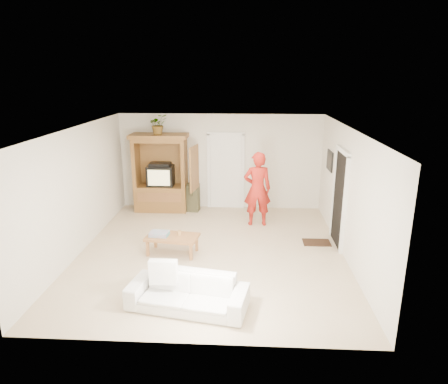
% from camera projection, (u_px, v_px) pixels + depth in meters
% --- Properties ---
extents(floor, '(6.00, 6.00, 0.00)m').
position_uv_depth(floor, '(211.00, 252.00, 8.44)').
color(floor, tan).
rests_on(floor, ground).
extents(ceiling, '(6.00, 6.00, 0.00)m').
position_uv_depth(ceiling, '(210.00, 129.00, 7.70)').
color(ceiling, white).
rests_on(ceiling, floor).
extents(wall_back, '(5.50, 0.00, 5.50)m').
position_uv_depth(wall_back, '(220.00, 162.00, 10.94)').
color(wall_back, silver).
rests_on(wall_back, floor).
extents(wall_front, '(5.50, 0.00, 5.50)m').
position_uv_depth(wall_front, '(191.00, 259.00, 5.20)').
color(wall_front, silver).
rests_on(wall_front, floor).
extents(wall_left, '(0.00, 6.00, 6.00)m').
position_uv_depth(wall_left, '(78.00, 191.00, 8.21)').
color(wall_left, silver).
rests_on(wall_left, floor).
extents(wall_right, '(0.00, 6.00, 6.00)m').
position_uv_depth(wall_right, '(349.00, 195.00, 7.92)').
color(wall_right, silver).
rests_on(wall_right, floor).
extents(armoire, '(1.82, 1.14, 2.10)m').
position_uv_depth(armoire, '(162.00, 178.00, 10.81)').
color(armoire, brown).
rests_on(armoire, floor).
extents(door_back, '(0.85, 0.05, 2.04)m').
position_uv_depth(door_back, '(226.00, 172.00, 10.98)').
color(door_back, white).
rests_on(door_back, floor).
extents(doorway_right, '(0.05, 0.90, 2.04)m').
position_uv_depth(doorway_right, '(340.00, 200.00, 8.58)').
color(doorway_right, black).
rests_on(doorway_right, floor).
extents(framed_picture, '(0.03, 0.60, 0.48)m').
position_uv_depth(framed_picture, '(330.00, 161.00, 9.65)').
color(framed_picture, black).
rests_on(framed_picture, wall_right).
extents(doormat, '(0.60, 0.40, 0.02)m').
position_uv_depth(doormat, '(317.00, 242.00, 8.89)').
color(doormat, '#382316').
rests_on(doormat, floor).
extents(plant, '(0.61, 0.58, 0.52)m').
position_uv_depth(plant, '(158.00, 124.00, 10.37)').
color(plant, '#4C7238').
rests_on(plant, armoire).
extents(man, '(0.71, 0.50, 1.84)m').
position_uv_depth(man, '(257.00, 189.00, 9.72)').
color(man, '#AE2017').
rests_on(man, floor).
extents(sofa, '(2.00, 1.08, 0.55)m').
position_uv_depth(sofa, '(188.00, 292.00, 6.35)').
color(sofa, silver).
rests_on(sofa, floor).
extents(coffee_table, '(1.13, 0.72, 0.39)m').
position_uv_depth(coffee_table, '(172.00, 238.00, 8.28)').
color(coffee_table, '#A36838').
rests_on(coffee_table, floor).
extents(towel, '(0.40, 0.31, 0.08)m').
position_uv_depth(towel, '(159.00, 234.00, 8.26)').
color(towel, '#C54161').
rests_on(towel, coffee_table).
extents(candle, '(0.08, 0.08, 0.10)m').
position_uv_depth(candle, '(179.00, 233.00, 8.29)').
color(candle, tan).
rests_on(candle, coffee_table).
extents(backpack_black, '(0.32, 0.19, 0.38)m').
position_uv_depth(backpack_black, '(191.00, 203.00, 11.03)').
color(backpack_black, black).
rests_on(backpack_black, floor).
extents(backpack_olive, '(0.43, 0.34, 0.75)m').
position_uv_depth(backpack_olive, '(192.00, 198.00, 10.88)').
color(backpack_olive, '#47442B').
rests_on(backpack_olive, floor).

